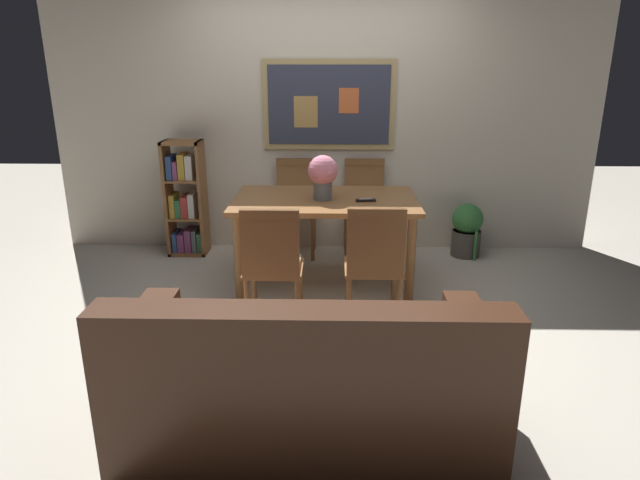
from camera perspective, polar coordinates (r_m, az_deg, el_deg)
ground_plane at (r=4.23m, az=0.15°, el=-7.29°), size 12.00×12.00×0.00m
wall_back_with_painting at (r=5.40m, az=0.54°, el=12.73°), size 5.20×0.14×2.60m
dining_table at (r=4.48m, az=0.53°, el=3.14°), size 1.47×0.92×0.75m
dining_chair_far_left at (r=5.32m, az=-2.51°, el=4.25°), size 0.40×0.41×0.91m
dining_chair_far_right at (r=5.32m, az=4.59°, el=4.21°), size 0.40×0.41×0.91m
dining_chair_near_right at (r=3.76m, az=5.63°, el=-1.84°), size 0.40×0.41×0.91m
dining_chair_near_left at (r=3.73m, az=-4.95°, el=-1.98°), size 0.40×0.41×0.91m
leather_couch at (r=2.77m, az=-1.36°, el=-14.78°), size 1.80×0.84×0.84m
bookshelf at (r=5.45m, az=-13.67°, el=3.78°), size 0.36×0.28×1.10m
potted_ivy at (r=5.47m, az=14.92°, el=1.04°), size 0.29×0.31×0.54m
flower_vase at (r=4.37m, az=0.25°, el=6.82°), size 0.24×0.24×0.35m
tv_remote at (r=4.36m, az=4.73°, el=4.12°), size 0.16×0.06×0.02m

